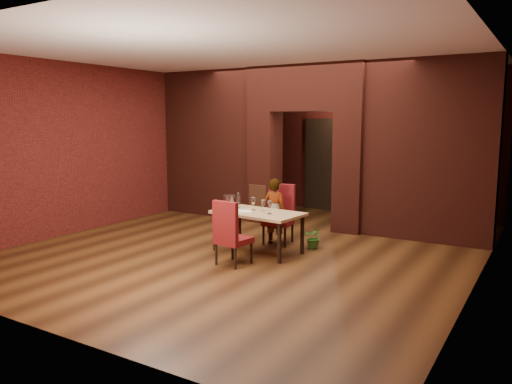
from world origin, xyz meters
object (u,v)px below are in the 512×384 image
wine_glass_b (263,206)px  water_bottle (238,200)px  wine_glass_a (253,204)px  wine_glass_c (270,207)px  potted_plant (314,238)px  dining_table (258,232)px  chair_far (278,215)px  person_seated (275,212)px  wine_bucket (229,202)px  chair_near (234,232)px

wine_glass_b → water_bottle: water_bottle is taller
wine_glass_a → wine_glass_c: bearing=-21.3°
potted_plant → wine_glass_a: bearing=-143.9°
dining_table → wine_glass_b: 0.44m
dining_table → water_bottle: water_bottle is taller
chair_far → wine_glass_b: chair_far is taller
dining_table → wine_glass_a: wine_glass_a is taller
dining_table → person_seated: size_ratio=1.24×
wine_glass_a → wine_glass_c: same height
wine_glass_b → water_bottle: (-0.53, 0.07, 0.04)m
chair_far → wine_glass_a: chair_far is taller
chair_far → wine_glass_b: 0.65m
dining_table → wine_glass_b: wine_glass_b is taller
chair_far → wine_bucket: (-0.52, -0.74, 0.28)m
wine_glass_c → wine_bucket: size_ratio=0.87×
person_seated → potted_plant: 0.80m
dining_table → person_seated: 0.63m
wine_glass_a → wine_glass_b: wine_glass_a is taller
chair_far → wine_glass_b: size_ratio=5.46×
person_seated → dining_table: bearing=94.3°
chair_far → wine_bucket: bearing=-133.7°
person_seated → wine_glass_b: size_ratio=6.15×
dining_table → wine_glass_b: (0.06, 0.07, 0.43)m
wine_glass_c → potted_plant: (0.43, 0.76, -0.59)m
chair_far → wine_bucket: size_ratio=4.25×
water_bottle → wine_glass_b: bearing=-7.5°
wine_glass_c → wine_bucket: (-0.77, -0.01, 0.02)m
dining_table → wine_bucket: wine_bucket is taller
wine_glass_a → person_seated: bearing=74.9°
water_bottle → potted_plant: (1.16, 0.55, -0.62)m
wine_glass_a → water_bottle: (-0.33, 0.05, 0.03)m
dining_table → potted_plant: dining_table is taller
chair_near → wine_glass_c: chair_near is taller
person_seated → potted_plant: (0.69, 0.11, -0.39)m
person_seated → wine_glass_a: person_seated is taller
wine_glass_b → dining_table: bearing=-128.8°
wine_glass_a → water_bottle: size_ratio=0.80×
wine_glass_c → chair_far: bearing=108.6°
dining_table → chair_near: bearing=-81.1°
wine_glass_b → potted_plant: (0.63, 0.62, -0.58)m
wine_glass_a → wine_bucket: wine_bucket is taller
chair_near → water_bottle: chair_near is taller
wine_bucket → water_bottle: water_bottle is taller
chair_near → potted_plant: bearing=-106.8°
person_seated → water_bottle: size_ratio=4.38×
wine_glass_b → wine_bucket: wine_bucket is taller
dining_table → water_bottle: (-0.47, 0.14, 0.47)m
chair_far → wine_glass_a: (-0.15, -0.58, 0.26)m
wine_glass_c → potted_plant: size_ratio=0.57×
wine_glass_a → wine_bucket: size_ratio=0.87×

